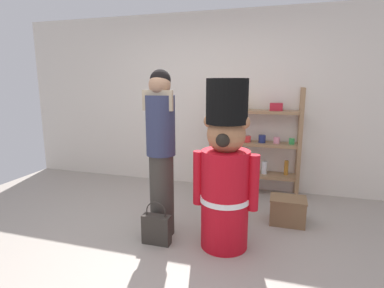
# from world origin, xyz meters

# --- Properties ---
(ground_plane) EXTENTS (6.40, 6.40, 0.00)m
(ground_plane) POSITION_xyz_m (0.00, 0.00, 0.00)
(ground_plane) COLOR #9E9389
(back_wall) EXTENTS (6.40, 0.12, 2.60)m
(back_wall) POSITION_xyz_m (0.00, 2.20, 1.30)
(back_wall) COLOR silver
(back_wall) RESTS_ON ground_plane
(merchandise_shelf) EXTENTS (1.26, 0.35, 1.52)m
(merchandise_shelf) POSITION_xyz_m (0.64, 1.98, 0.77)
(merchandise_shelf) COLOR #93704C
(merchandise_shelf) RESTS_ON ground_plane
(teddy_bear_guard) EXTENTS (0.63, 0.48, 1.62)m
(teddy_bear_guard) POSITION_xyz_m (0.52, 0.37, 0.75)
(teddy_bear_guard) COLOR red
(teddy_bear_guard) RESTS_ON ground_plane
(person_shopper) EXTENTS (0.31, 0.30, 1.71)m
(person_shopper) POSITION_xyz_m (-0.16, 0.44, 0.92)
(person_shopper) COLOR #38332D
(person_shopper) RESTS_ON ground_plane
(shopping_bag) EXTENTS (0.28, 0.11, 0.44)m
(shopping_bag) POSITION_xyz_m (-0.13, 0.21, 0.16)
(shopping_bag) COLOR #332D28
(shopping_bag) RESTS_ON ground_plane
(display_crate) EXTENTS (0.40, 0.30, 0.30)m
(display_crate) POSITION_xyz_m (1.13, 1.06, 0.15)
(display_crate) COLOR brown
(display_crate) RESTS_ON ground_plane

